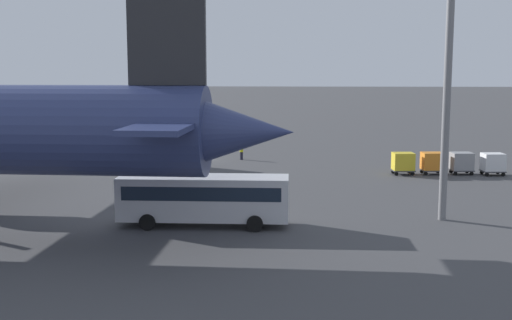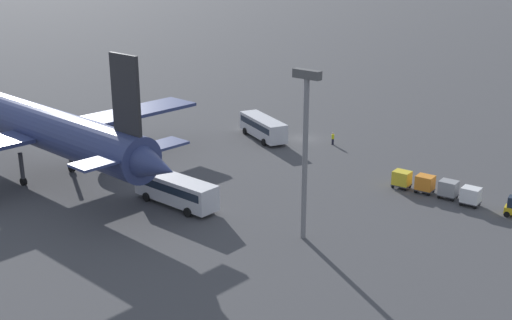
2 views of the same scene
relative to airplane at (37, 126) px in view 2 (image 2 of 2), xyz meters
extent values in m
plane|color=#424244|center=(-14.60, -33.76, -6.34)|extent=(600.00, 600.00, 0.00)
cylinder|color=navy|center=(0.59, -0.02, 0.11)|extent=(42.26, 6.43, 4.96)
cone|color=navy|center=(-21.94, 0.76, 0.11)|extent=(6.60, 4.69, 4.47)
cube|color=navy|center=(-1.94, -12.11, -0.51)|extent=(6.15, 19.55, 0.44)
cube|color=#262628|center=(-18.35, 0.64, 6.56)|extent=(4.22, 0.51, 7.94)
cube|color=navy|center=(-18.77, 0.65, 0.61)|extent=(3.40, 13.00, 0.28)
cylinder|color=#38383D|center=(-0.57, -9.25, -2.10)|extent=(5.15, 2.90, 2.73)
cylinder|color=#38383D|center=(-1.40, 3.28, -4.36)|extent=(0.50, 0.50, 3.97)
cylinder|color=black|center=(-1.40, 3.28, -5.89)|extent=(0.92, 0.53, 0.90)
cylinder|color=#38383D|center=(-1.63, -3.17, -4.36)|extent=(0.50, 0.50, 3.97)
cylinder|color=black|center=(-1.63, -3.17, -5.89)|extent=(0.92, 0.53, 0.90)
cube|color=silver|center=(-10.25, -29.92, -4.56)|extent=(10.56, 6.68, 2.66)
cube|color=#192333|center=(-10.25, -29.92, -4.10)|extent=(9.82, 6.38, 0.85)
cylinder|color=black|center=(-6.74, -29.87, -5.84)|extent=(1.04, 0.68, 1.00)
cylinder|color=black|center=(-7.90, -32.53, -5.84)|extent=(1.04, 0.68, 1.00)
cylinder|color=black|center=(-12.60, -27.31, -5.84)|extent=(1.04, 0.68, 1.00)
cylinder|color=black|center=(-13.76, -29.97, -5.84)|extent=(1.04, 0.68, 1.00)
cube|color=silver|center=(-19.56, -4.28, -4.54)|extent=(10.65, 2.72, 2.69)
cube|color=#192333|center=(-19.56, -4.28, -4.07)|extent=(9.80, 2.75, 0.86)
cylinder|color=black|center=(-16.26, -2.90, -5.84)|extent=(1.00, 0.30, 1.00)
cylinder|color=black|center=(-16.27, -5.69, -5.84)|extent=(1.00, 0.30, 1.00)
cylinder|color=black|center=(-22.85, -2.87, -5.84)|extent=(1.00, 0.30, 1.00)
cylinder|color=black|center=(-22.87, -5.66, -5.84)|extent=(1.00, 0.30, 1.00)
cylinder|color=black|center=(-47.98, -24.42, -6.04)|extent=(0.63, 0.33, 0.60)
cylinder|color=black|center=(-47.72, -25.79, -6.04)|extent=(0.63, 0.33, 0.60)
cylinder|color=#1E1E2D|center=(-19.67, -34.11, -5.92)|extent=(0.32, 0.32, 0.85)
cylinder|color=yellow|center=(-19.67, -34.11, -5.17)|extent=(0.38, 0.38, 0.65)
sphere|color=tan|center=(-19.67, -34.11, -4.72)|extent=(0.24, 0.24, 0.24)
cube|color=#38383D|center=(-43.80, -24.96, -5.93)|extent=(2.12, 1.83, 0.10)
cube|color=silver|center=(-43.80, -24.96, -5.08)|extent=(2.02, 1.74, 1.60)
cylinder|color=black|center=(-43.09, -24.26, -6.16)|extent=(0.37, 0.15, 0.36)
cylinder|color=black|center=(-42.99, -25.54, -6.16)|extent=(0.37, 0.15, 0.36)
cylinder|color=black|center=(-44.60, -24.38, -6.16)|extent=(0.37, 0.15, 0.36)
cylinder|color=black|center=(-44.50, -25.66, -6.16)|extent=(0.37, 0.15, 0.36)
cube|color=#38383D|center=(-41.04, -25.37, -5.93)|extent=(2.12, 1.83, 0.10)
cube|color=gray|center=(-41.04, -25.37, -5.08)|extent=(2.02, 1.74, 1.60)
cylinder|color=black|center=(-40.33, -24.67, -6.16)|extent=(0.37, 0.15, 0.36)
cylinder|color=black|center=(-40.23, -25.95, -6.16)|extent=(0.37, 0.15, 0.36)
cylinder|color=black|center=(-41.85, -24.79, -6.16)|extent=(0.37, 0.15, 0.36)
cylinder|color=black|center=(-41.75, -26.07, -6.16)|extent=(0.37, 0.15, 0.36)
cube|color=#38383D|center=(-38.29, -25.24, -5.93)|extent=(2.12, 1.83, 0.10)
cube|color=orange|center=(-38.29, -25.24, -5.08)|extent=(2.02, 1.74, 1.60)
cylinder|color=black|center=(-37.58, -24.54, -6.16)|extent=(0.37, 0.15, 0.36)
cylinder|color=black|center=(-37.48, -25.82, -6.16)|extent=(0.37, 0.15, 0.36)
cylinder|color=black|center=(-39.09, -24.66, -6.16)|extent=(0.37, 0.15, 0.36)
cylinder|color=black|center=(-38.99, -25.94, -6.16)|extent=(0.37, 0.15, 0.36)
cube|color=#38383D|center=(-35.53, -24.91, -5.93)|extent=(2.12, 1.83, 0.10)
cube|color=gold|center=(-35.53, -24.91, -5.08)|extent=(2.02, 1.74, 1.60)
cylinder|color=black|center=(-34.82, -24.21, -6.16)|extent=(0.37, 0.15, 0.36)
cylinder|color=black|center=(-34.72, -25.49, -6.16)|extent=(0.37, 0.15, 0.36)
cylinder|color=black|center=(-36.34, -24.33, -6.16)|extent=(0.37, 0.15, 0.36)
cylinder|color=black|center=(-36.24, -25.61, -6.16)|extent=(0.37, 0.15, 0.36)
cylinder|color=slate|center=(-34.94, -6.66, 1.41)|extent=(0.50, 0.50, 15.51)
cube|color=#4C4C4C|center=(-34.94, -6.66, 9.57)|extent=(2.80, 0.70, 0.80)
camera|label=1|loc=(-24.96, 34.99, 3.44)|focal=45.00mm
camera|label=2|loc=(-68.26, 38.93, 20.23)|focal=45.00mm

